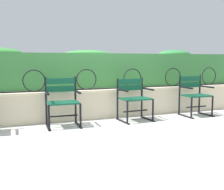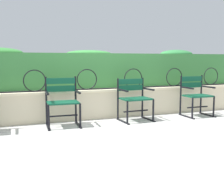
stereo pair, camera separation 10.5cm
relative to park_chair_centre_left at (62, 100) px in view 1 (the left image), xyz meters
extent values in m
plane|color=#B7B5AF|center=(0.89, -0.25, -0.47)|extent=(60.00, 60.00, 0.00)
cube|color=beige|center=(0.89, 0.48, -0.20)|extent=(8.34, 0.35, 0.55)
cube|color=beige|center=(0.89, 0.48, 0.10)|extent=(8.34, 0.41, 0.05)
cylinder|color=black|center=(0.89, 0.40, 0.14)|extent=(7.78, 0.02, 0.02)
torus|color=black|center=(-0.44, 0.40, 0.34)|extent=(0.42, 0.02, 0.42)
torus|color=black|center=(0.58, 0.40, 0.34)|extent=(0.42, 0.02, 0.42)
torus|color=black|center=(1.60, 0.40, 0.34)|extent=(0.42, 0.02, 0.42)
torus|color=black|center=(2.62, 0.40, 0.34)|extent=(0.42, 0.02, 0.42)
torus|color=black|center=(3.64, 0.40, 0.34)|extent=(0.42, 0.02, 0.42)
cube|color=#387A3D|center=(0.89, 0.96, 0.50)|extent=(8.17, 0.62, 0.74)
ellipsoid|color=#327936|center=(0.79, 0.96, 0.87)|extent=(1.00, 0.56, 0.14)
ellipsoid|color=#317C3F|center=(3.03, 0.96, 0.87)|extent=(0.87, 0.56, 0.21)
cube|color=#0F4C33|center=(-0.01, -0.21, -0.03)|extent=(0.55, 0.16, 0.03)
cube|color=#0F4C33|center=(0.00, -0.08, -0.03)|extent=(0.55, 0.16, 0.03)
cube|color=#0F4C33|center=(0.00, 0.06, -0.03)|extent=(0.55, 0.16, 0.03)
cube|color=#0F4C33|center=(0.01, 0.16, 0.34)|extent=(0.55, 0.06, 0.11)
cube|color=#0F4C33|center=(0.01, 0.16, 0.20)|extent=(0.55, 0.06, 0.11)
cylinder|color=black|center=(0.28, 0.15, -0.02)|extent=(0.04, 0.04, 0.89)
cylinder|color=black|center=(0.26, -0.28, -0.25)|extent=(0.04, 0.04, 0.44)
cube|color=black|center=(0.27, -0.09, -0.46)|extent=(0.07, 0.52, 0.02)
cube|color=black|center=(0.27, -0.09, 0.15)|extent=(0.06, 0.40, 0.03)
cylinder|color=black|center=(-0.26, 0.18, -0.02)|extent=(0.04, 0.04, 0.89)
cylinder|color=black|center=(-0.29, -0.25, -0.25)|extent=(0.04, 0.04, 0.44)
cube|color=black|center=(-0.28, -0.06, -0.46)|extent=(0.07, 0.52, 0.02)
cube|color=black|center=(-0.28, -0.06, 0.15)|extent=(0.06, 0.40, 0.03)
cylinder|color=black|center=(0.00, -0.08, -0.27)|extent=(0.52, 0.06, 0.03)
cube|color=#0F4C33|center=(1.43, -0.24, -0.03)|extent=(0.57, 0.15, 0.03)
cube|color=#0F4C33|center=(1.43, -0.10, -0.03)|extent=(0.57, 0.15, 0.03)
cube|color=#0F4C33|center=(1.42, 0.03, -0.03)|extent=(0.57, 0.15, 0.03)
cube|color=#0F4C33|center=(1.42, 0.14, 0.29)|extent=(0.56, 0.06, 0.11)
cube|color=#0F4C33|center=(1.42, 0.14, 0.17)|extent=(0.56, 0.06, 0.11)
cylinder|color=black|center=(1.70, 0.15, -0.05)|extent=(0.04, 0.04, 0.83)
cylinder|color=black|center=(1.72, -0.28, -0.25)|extent=(0.04, 0.04, 0.44)
cube|color=black|center=(1.71, -0.09, -0.46)|extent=(0.06, 0.52, 0.02)
cube|color=black|center=(1.71, -0.09, 0.15)|extent=(0.05, 0.40, 0.03)
cylinder|color=black|center=(1.14, 0.12, -0.05)|extent=(0.04, 0.04, 0.83)
cylinder|color=black|center=(1.16, -0.31, -0.25)|extent=(0.04, 0.04, 0.44)
cube|color=black|center=(1.15, -0.12, -0.46)|extent=(0.06, 0.52, 0.02)
cube|color=black|center=(1.15, -0.12, 0.15)|extent=(0.05, 0.40, 0.03)
cylinder|color=black|center=(1.43, -0.10, -0.27)|extent=(0.53, 0.05, 0.03)
cube|color=#0F4C33|center=(2.86, -0.28, -0.03)|extent=(0.54, 0.13, 0.03)
cube|color=#0F4C33|center=(2.86, -0.15, -0.03)|extent=(0.54, 0.13, 0.03)
cube|color=#0F4C33|center=(2.86, -0.01, -0.03)|extent=(0.54, 0.13, 0.03)
cube|color=#0F4C33|center=(2.86, 0.09, 0.32)|extent=(0.54, 0.03, 0.11)
cube|color=#0F4C33|center=(2.86, 0.09, 0.18)|extent=(0.54, 0.03, 0.11)
cylinder|color=black|center=(3.13, 0.09, -0.04)|extent=(0.04, 0.04, 0.86)
cylinder|color=black|center=(3.13, -0.34, -0.25)|extent=(0.04, 0.04, 0.44)
cube|color=black|center=(3.13, -0.15, -0.46)|extent=(0.04, 0.52, 0.02)
cube|color=black|center=(3.13, -0.15, 0.15)|extent=(0.04, 0.40, 0.03)
cylinder|color=black|center=(2.60, 0.09, -0.04)|extent=(0.04, 0.04, 0.86)
cylinder|color=black|center=(2.59, -0.34, -0.25)|extent=(0.04, 0.04, 0.44)
cube|color=black|center=(2.59, -0.15, -0.46)|extent=(0.04, 0.52, 0.02)
cube|color=black|center=(2.59, -0.15, 0.15)|extent=(0.04, 0.40, 0.03)
cylinder|color=black|center=(2.86, -0.15, -0.27)|extent=(0.51, 0.03, 0.03)
camera|label=1|loc=(-1.04, -5.01, 0.73)|focal=45.17mm
camera|label=2|loc=(-0.94, -5.05, 0.73)|focal=45.17mm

